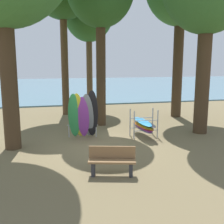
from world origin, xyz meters
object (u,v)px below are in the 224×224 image
at_px(leaning_board_pile, 83,116).
at_px(park_bench, 112,160).
at_px(board_storage_rack, 143,125).
at_px(tree_deep_back, 89,14).

xyz_separation_m(leaning_board_pile, park_bench, (0.32, -4.08, -0.58)).
bearing_deg(park_bench, board_storage_rack, 58.34).
bearing_deg(tree_deep_back, board_storage_rack, -81.73).
bearing_deg(board_storage_rack, tree_deep_back, 98.27).
height_order(leaning_board_pile, board_storage_rack, leaning_board_pile).
relative_size(board_storage_rack, park_bench, 1.46).
bearing_deg(park_bench, tree_deep_back, 84.33).
xyz_separation_m(tree_deep_back, leaning_board_pile, (-1.51, -7.93, -5.58)).
bearing_deg(board_storage_rack, park_bench, -121.66).
distance_m(leaning_board_pile, park_bench, 4.13).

